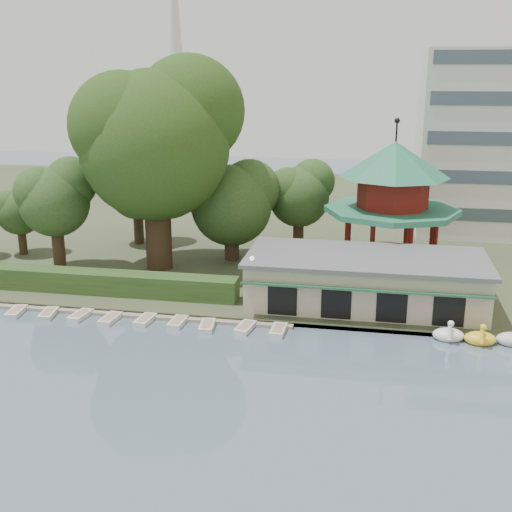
% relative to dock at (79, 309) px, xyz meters
% --- Properties ---
extents(ground_plane, '(220.00, 220.00, 0.00)m').
position_rel_dock_xyz_m(ground_plane, '(12.00, -17.20, -0.12)').
color(ground_plane, slate).
rests_on(ground_plane, ground).
extents(shore, '(220.00, 70.00, 0.40)m').
position_rel_dock_xyz_m(shore, '(12.00, 34.80, 0.08)').
color(shore, '#424930').
rests_on(shore, ground).
extents(embankment, '(220.00, 0.60, 0.30)m').
position_rel_dock_xyz_m(embankment, '(12.00, 0.10, 0.03)').
color(embankment, gray).
rests_on(embankment, ground).
extents(dock, '(34.00, 1.60, 0.24)m').
position_rel_dock_xyz_m(dock, '(0.00, 0.00, 0.00)').
color(dock, gray).
rests_on(dock, ground).
extents(boathouse, '(18.60, 9.39, 3.90)m').
position_rel_dock_xyz_m(boathouse, '(22.00, 4.77, 2.25)').
color(boathouse, '#BBAA90').
rests_on(boathouse, shore).
extents(pavilion, '(12.40, 12.40, 13.50)m').
position_rel_dock_xyz_m(pavilion, '(24.00, 14.80, 7.36)').
color(pavilion, '#BBAA90').
rests_on(pavilion, shore).
extents(broadcast_tower, '(8.00, 8.00, 96.00)m').
position_rel_dock_xyz_m(broadcast_tower, '(-30.00, 122.80, 33.86)').
color(broadcast_tower, silver).
rests_on(broadcast_tower, ground).
extents(hedge, '(30.00, 2.00, 1.80)m').
position_rel_dock_xyz_m(hedge, '(-3.00, 3.30, 1.18)').
color(hedge, '#2F4C20').
rests_on(hedge, shore).
extents(lamp_post, '(0.36, 0.36, 4.28)m').
position_rel_dock_xyz_m(lamp_post, '(13.50, 1.80, 3.22)').
color(lamp_post, black).
rests_on(lamp_post, shore).
extents(big_tree, '(14.70, 13.70, 19.26)m').
position_rel_dock_xyz_m(big_tree, '(3.18, 11.02, 12.57)').
color(big_tree, '#3A281C').
rests_on(big_tree, shore).
extents(small_trees, '(39.30, 16.33, 10.33)m').
position_rel_dock_xyz_m(small_trees, '(1.25, 14.30, 6.23)').
color(small_trees, '#3A281C').
rests_on(small_trees, shore).
extents(moored_rowboats, '(31.99, 2.70, 0.36)m').
position_rel_dock_xyz_m(moored_rowboats, '(0.62, -1.39, 0.06)').
color(moored_rowboats, silver).
rests_on(moored_rowboats, ground).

